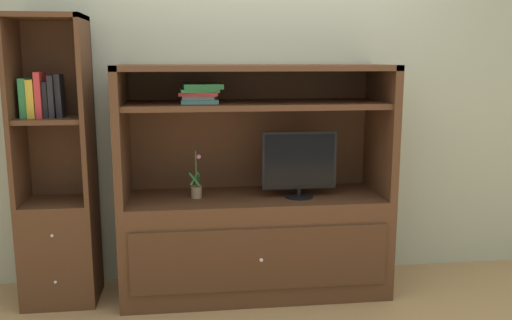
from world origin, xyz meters
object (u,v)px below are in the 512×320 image
Objects in this scene: media_console at (255,220)px; bookshelf_tall at (59,210)px; magazine_stack at (200,93)px; upright_book_row at (42,97)px; tv_monitor at (299,163)px; potted_plant at (197,189)px.

media_console is 1.27m from bookshelf_tall.
magazine_stack is 1.23× the size of upright_book_row.
tv_monitor is 1.76× the size of upright_book_row.
magazine_stack is (-0.63, 0.07, 0.46)m from tv_monitor.
media_console is at bearing -0.19° from bookshelf_tall.
tv_monitor is at bearing -6.42° from magazine_stack.
media_console is 0.49m from tv_monitor.
bookshelf_tall is at bearing 177.08° from tv_monitor.
magazine_stack is (-0.35, -0.00, 0.85)m from media_console.
tv_monitor is 0.27× the size of bookshelf_tall.
magazine_stack is at bearing 173.58° from tv_monitor.
media_console is 5.14× the size of magazine_stack.
potted_plant is at bearing -0.82° from bookshelf_tall.
upright_book_row is at bearing -179.90° from magazine_stack.
tv_monitor is 1.57× the size of potted_plant.
magazine_stack is at bearing -0.50° from bookshelf_tall.
tv_monitor is at bearing -5.67° from potted_plant.
media_console is at bearing 165.13° from tv_monitor.
media_console is 0.45m from potted_plant.
tv_monitor is (0.28, -0.07, 0.40)m from media_console.
bookshelf_tall is 0.72m from upright_book_row.
upright_book_row reaches higher than magazine_stack.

